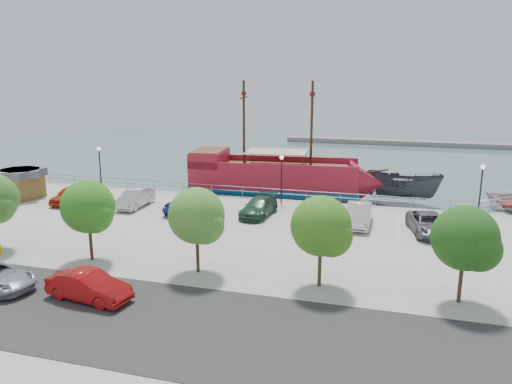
# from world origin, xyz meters

# --- Properties ---
(ground) EXTENTS (160.00, 160.00, 0.00)m
(ground) POSITION_xyz_m (0.00, 0.00, -1.00)
(ground) COLOR #405E60
(street) EXTENTS (100.00, 8.00, 0.04)m
(street) POSITION_xyz_m (0.00, -16.00, 0.01)
(street) COLOR #2E2E2E
(street) RESTS_ON land_slab
(sidewalk) EXTENTS (100.00, 4.00, 0.05)m
(sidewalk) POSITION_xyz_m (0.00, -10.00, 0.01)
(sidewalk) COLOR gray
(sidewalk) RESTS_ON land_slab
(seawall_railing) EXTENTS (50.00, 0.06, 1.00)m
(seawall_railing) POSITION_xyz_m (0.00, 7.80, 0.53)
(seawall_railing) COLOR gray
(seawall_railing) RESTS_ON land_slab
(far_shore) EXTENTS (40.00, 3.00, 0.80)m
(far_shore) POSITION_xyz_m (10.00, 55.00, -0.60)
(far_shore) COLOR gray
(far_shore) RESTS_ON ground
(pirate_ship) EXTENTS (19.21, 6.92, 11.98)m
(pirate_ship) POSITION_xyz_m (-0.57, 11.83, 1.01)
(pirate_ship) COLOR maroon
(pirate_ship) RESTS_ON ground
(patrol_boat) EXTENTS (7.89, 4.70, 2.87)m
(patrol_boat) POSITION_xyz_m (10.23, 13.54, 0.43)
(patrol_boat) COLOR #3C4049
(patrol_boat) RESTS_ON ground
(dock_west) EXTENTS (8.11, 4.14, 0.45)m
(dock_west) POSITION_xyz_m (-15.19, 9.20, -0.78)
(dock_west) COLOR slate
(dock_west) RESTS_ON ground
(dock_mid) EXTENTS (6.79, 3.17, 0.37)m
(dock_mid) POSITION_xyz_m (9.36, 9.20, -0.81)
(dock_mid) COLOR slate
(dock_mid) RESTS_ON ground
(dock_east) EXTENTS (7.78, 3.58, 0.43)m
(dock_east) POSITION_xyz_m (15.34, 9.20, -0.79)
(dock_east) COLOR gray
(dock_east) RESTS_ON ground
(shed) EXTENTS (3.73, 3.73, 2.70)m
(shed) POSITION_xyz_m (-23.21, 1.81, 1.44)
(shed) COLOR brown
(shed) RESTS_ON land_slab
(street_sedan) EXTENTS (4.66, 2.17, 1.48)m
(street_sedan) POSITION_xyz_m (-4.88, -14.83, 0.74)
(street_sedan) COLOR #A91112
(street_sedan) RESTS_ON street
(fire_hydrant) EXTENTS (0.23, 0.23, 0.67)m
(fire_hydrant) POSITION_xyz_m (-14.11, -10.80, 0.36)
(fire_hydrant) COLOR #DECA00
(fire_hydrant) RESTS_ON sidewalk
(lamp_post_left) EXTENTS (0.36, 0.36, 4.28)m
(lamp_post_left) POSITION_xyz_m (-18.00, 6.50, 2.94)
(lamp_post_left) COLOR black
(lamp_post_left) RESTS_ON land_slab
(lamp_post_mid) EXTENTS (0.36, 0.36, 4.28)m
(lamp_post_mid) POSITION_xyz_m (0.00, 6.50, 2.94)
(lamp_post_mid) COLOR black
(lamp_post_mid) RESTS_ON land_slab
(lamp_post_right) EXTENTS (0.36, 0.36, 4.28)m
(lamp_post_right) POSITION_xyz_m (16.00, 6.50, 2.94)
(lamp_post_right) COLOR black
(lamp_post_right) RESTS_ON land_slab
(tree_c) EXTENTS (3.30, 3.20, 5.00)m
(tree_c) POSITION_xyz_m (-7.85, -10.07, 3.30)
(tree_c) COLOR #473321
(tree_c) RESTS_ON sidewalk
(tree_d) EXTENTS (3.30, 3.20, 5.00)m
(tree_d) POSITION_xyz_m (-0.85, -10.07, 3.30)
(tree_d) COLOR #473321
(tree_d) RESTS_ON sidewalk
(tree_e) EXTENTS (3.30, 3.20, 5.00)m
(tree_e) POSITION_xyz_m (6.15, -10.07, 3.30)
(tree_e) COLOR #473321
(tree_e) RESTS_ON sidewalk
(tree_f) EXTENTS (3.30, 3.20, 5.00)m
(tree_f) POSITION_xyz_m (13.15, -10.07, 3.30)
(tree_f) COLOR #473321
(tree_f) RESTS_ON sidewalk
(parked_car_a) EXTENTS (1.89, 4.39, 1.48)m
(parked_car_a) POSITION_xyz_m (-17.89, 1.48, 0.74)
(parked_car_a) COLOR #B33210
(parked_car_a) RESTS_ON land_slab
(parked_car_b) EXTENTS (1.71, 4.67, 1.53)m
(parked_car_b) POSITION_xyz_m (-11.73, 1.87, 0.76)
(parked_car_b) COLOR #ADAEAE
(parked_car_b) RESTS_ON land_slab
(parked_car_c) EXTENTS (3.22, 5.52, 1.45)m
(parked_car_c) POSITION_xyz_m (-6.72, 1.76, 0.72)
(parked_car_c) COLOR navy
(parked_car_c) RESTS_ON land_slab
(parked_car_d) EXTENTS (2.39, 5.09, 1.44)m
(parked_car_d) POSITION_xyz_m (-0.85, 2.30, 0.72)
(parked_car_d) COLOR #27533A
(parked_car_d) RESTS_ON land_slab
(parked_car_e) EXTENTS (2.18, 4.13, 1.34)m
(parked_car_e) POSITION_xyz_m (3.98, 1.82, 0.67)
(parked_car_e) COLOR #252525
(parked_car_e) RESTS_ON land_slab
(parked_car_f) EXTENTS (1.77, 5.02, 1.65)m
(parked_car_f) POSITION_xyz_m (7.07, 1.81, 0.83)
(parked_car_f) COLOR silver
(parked_car_f) RESTS_ON land_slab
(parked_car_g) EXTENTS (3.36, 5.55, 1.44)m
(parked_car_g) POSITION_xyz_m (12.04, 1.25, 0.72)
(parked_car_g) COLOR slate
(parked_car_g) RESTS_ON land_slab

